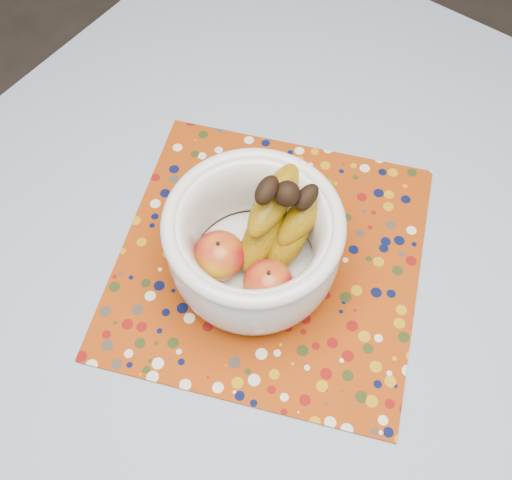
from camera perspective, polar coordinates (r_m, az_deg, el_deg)
table at (r=0.89m, az=5.95°, el=-10.50°), size 1.20×1.20×0.75m
tablecloth at (r=0.81m, az=6.48°, el=-8.61°), size 1.32×1.32×0.01m
placemat at (r=0.84m, az=1.29°, el=-1.78°), size 0.54×0.54×0.00m
fruit_bowl at (r=0.76m, az=0.38°, el=-0.09°), size 0.22×0.24×0.18m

